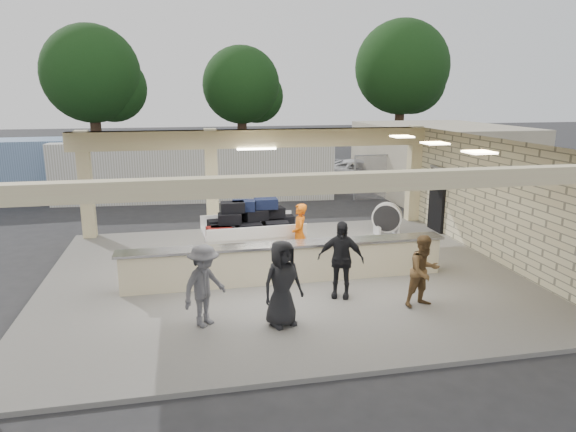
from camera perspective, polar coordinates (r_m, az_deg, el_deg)
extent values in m
plane|color=#272729|center=(13.50, -0.59, -6.85)|extent=(120.00, 120.00, 0.00)
cube|color=slate|center=(13.48, -0.59, -6.65)|extent=(12.00, 10.00, 0.10)
cube|color=beige|center=(12.70, -0.63, 8.11)|extent=(12.00, 10.00, 0.02)
cube|color=beige|center=(15.28, 22.07, 1.41)|extent=(0.02, 10.00, 3.50)
cube|color=black|center=(18.06, 16.20, 1.68)|extent=(0.10, 0.95, 2.10)
cube|color=beige|center=(17.39, -3.64, 8.59)|extent=(12.00, 0.50, 0.60)
cube|color=beige|center=(8.05, 5.99, 3.72)|extent=(12.00, 0.30, 0.30)
cube|color=beige|center=(17.68, -21.54, 3.17)|extent=(0.40, 0.40, 3.50)
cube|color=beige|center=(17.43, -8.47, 3.84)|extent=(0.40, 0.40, 3.50)
cube|color=beige|center=(19.29, 13.77, 4.54)|extent=(0.40, 0.40, 3.50)
cube|color=white|center=(17.18, -3.51, 7.46)|extent=(1.30, 0.12, 0.06)
cube|color=#FFEABF|center=(15.28, 12.55, 8.62)|extent=(0.55, 0.55, 0.04)
cube|color=#FFEABF|center=(13.49, 16.01, 7.78)|extent=(0.55, 0.55, 0.04)
cube|color=#FFEABF|center=(11.76, 20.48, 6.66)|extent=(0.55, 0.55, 0.04)
cube|color=beige|center=(12.85, -0.17, -5.32)|extent=(8.00, 0.50, 0.90)
cube|color=#B7B7BC|center=(12.69, -0.17, -3.18)|extent=(8.20, 0.58, 0.06)
cube|color=white|center=(14.83, -4.02, -1.86)|extent=(2.87, 1.82, 0.13)
cylinder|color=black|center=(14.22, -7.95, -4.53)|extent=(0.16, 0.45, 0.45)
cylinder|color=black|center=(15.38, -8.51, -3.14)|extent=(0.16, 0.45, 0.45)
cylinder|color=black|center=(14.63, 0.77, -3.87)|extent=(0.16, 0.45, 0.45)
cylinder|color=black|center=(15.76, -0.43, -2.57)|extent=(0.16, 0.45, 0.45)
cube|color=white|center=(15.57, -4.61, -0.27)|extent=(2.78, 0.21, 0.33)
cube|color=white|center=(13.98, -3.39, -1.87)|extent=(2.78, 0.21, 0.33)
cube|color=black|center=(14.32, -7.28, -1.62)|extent=(0.67, 0.46, 0.29)
cube|color=black|center=(14.44, -4.22, -1.43)|extent=(0.67, 0.46, 0.29)
cube|color=black|center=(14.59, -1.21, -1.23)|extent=(0.67, 0.46, 0.29)
cube|color=black|center=(14.96, -7.63, -0.97)|extent=(0.67, 0.46, 0.29)
cube|color=black|center=(15.07, -4.69, -0.78)|extent=(0.67, 0.46, 0.29)
cube|color=black|center=(15.22, -1.80, -0.60)|extent=(0.67, 0.46, 0.29)
cube|color=black|center=(14.38, -6.50, -0.30)|extent=(0.67, 0.46, 0.29)
cube|color=black|center=(14.72, -3.62, 0.09)|extent=(0.67, 0.46, 0.29)
cube|color=black|center=(15.05, -1.71, 0.41)|extent=(0.67, 0.46, 0.29)
cube|color=black|center=(14.95, -5.97, 0.25)|extent=(0.67, 0.46, 0.29)
cube|color=black|center=(14.59, -4.93, 1.16)|extent=(0.67, 0.46, 0.29)
cube|color=black|center=(14.83, -2.46, 1.39)|extent=(0.67, 0.46, 0.29)
cube|color=#590F0C|center=(14.20, -7.67, -1.77)|extent=(0.67, 0.46, 0.29)
cube|color=black|center=(15.30, -0.58, -0.52)|extent=(0.67, 0.46, 0.29)
cube|color=black|center=(15.13, -4.37, 0.45)|extent=(0.67, 0.46, 0.29)
cube|color=black|center=(14.44, -6.16, 0.99)|extent=(0.67, 0.46, 0.29)
cylinder|color=white|center=(17.21, 10.93, -0.14)|extent=(1.01, 0.75, 0.97)
cylinder|color=black|center=(17.21, 10.93, -0.14)|extent=(0.94, 0.73, 0.87)
cube|color=white|center=(17.20, 9.87, -1.59)|extent=(0.06, 0.54, 0.32)
cube|color=white|center=(17.44, 11.86, -1.47)|extent=(0.06, 0.54, 0.32)
imported|color=#D5590B|center=(13.88, 1.28, -2.10)|extent=(0.44, 0.67, 1.72)
imported|color=brown|center=(11.67, 14.86, -5.94)|extent=(0.84, 0.51, 1.62)
imported|color=black|center=(11.81, 5.87, -4.81)|extent=(1.13, 0.77, 1.81)
imported|color=#535358|center=(10.49, -9.28, -7.64)|extent=(1.07, 1.03, 1.70)
imported|color=black|center=(10.36, -0.63, -7.49)|extent=(0.94, 0.64, 1.78)
imported|color=white|center=(26.78, 8.48, 4.80)|extent=(5.16, 3.63, 1.34)
imported|color=white|center=(30.20, 17.06, 5.57)|extent=(5.33, 3.32, 1.58)
imported|color=black|center=(28.30, 3.44, 5.53)|extent=(4.62, 2.25, 1.48)
cube|color=silver|center=(23.52, -10.12, 5.11)|extent=(12.28, 3.29, 2.63)
cylinder|color=gray|center=(22.96, 7.40, 4.20)|extent=(0.06, 0.06, 2.00)
cylinder|color=gray|center=(23.68, 12.00, 4.31)|extent=(0.06, 0.06, 2.00)
cylinder|color=gray|center=(24.54, 16.30, 4.38)|extent=(0.06, 0.06, 2.00)
cylinder|color=gray|center=(25.53, 20.29, 4.42)|extent=(0.06, 0.06, 2.00)
cylinder|color=gray|center=(26.64, 23.96, 4.44)|extent=(0.06, 0.06, 2.00)
cylinder|color=gray|center=(27.84, 27.33, 4.45)|extent=(0.06, 0.06, 2.00)
cube|color=gray|center=(25.53, 20.29, 4.42)|extent=(12.00, 0.02, 2.00)
cylinder|color=gray|center=(25.41, 20.47, 6.65)|extent=(12.00, 0.05, 0.05)
cylinder|color=#382619|center=(36.92, -20.55, 8.96)|extent=(0.70, 0.70, 4.50)
sphere|color=black|center=(36.85, -21.03, 14.54)|extent=(6.30, 6.30, 6.30)
sphere|color=black|center=(37.27, -18.90, 13.30)|extent=(4.50, 4.50, 4.50)
cylinder|color=#382619|center=(38.76, -5.12, 9.58)|extent=(0.70, 0.70, 4.00)
sphere|color=black|center=(38.66, -5.22, 14.31)|extent=(5.60, 5.60, 5.60)
sphere|color=black|center=(39.41, -3.52, 13.16)|extent=(4.00, 4.00, 4.00)
cylinder|color=#382619|center=(40.91, 12.26, 10.24)|extent=(0.70, 0.70, 5.00)
sphere|color=black|center=(40.89, 12.55, 15.84)|extent=(7.00, 7.00, 7.00)
sphere|color=black|center=(41.90, 13.68, 14.35)|extent=(5.00, 5.00, 5.00)
cube|color=#B9AE93|center=(25.57, 16.35, 6.09)|extent=(6.00, 8.00, 3.20)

